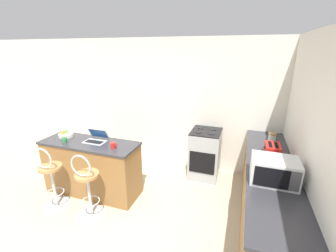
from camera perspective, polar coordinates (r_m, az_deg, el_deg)
The scene contains 16 objects.
ground_plane at distance 3.54m, azimuth -18.60°, elevation -24.33°, with size 20.00×20.00×0.00m, color #BCAD8E.
wall_back at distance 4.75m, azimuth -3.28°, elevation 5.78°, with size 12.00×0.06×2.60m.
wall_right at distance 2.35m, azimuth 35.92°, elevation -12.08°, with size 0.06×12.00×2.60m.
breakfast_bar at distance 4.09m, azimuth -18.73°, elevation -9.93°, with size 1.64×0.59×0.94m.
counter_right at distance 3.45m, azimuth 23.75°, elevation -16.34°, with size 0.62×2.83×0.94m.
bar_stool_near at distance 3.95m, azimuth -27.51°, elevation -11.87°, with size 0.40×0.40×1.04m.
bar_stool_far at distance 3.54m, azimuth -19.74°, elevation -14.44°, with size 0.40×0.40×1.04m.
laptop at distance 3.89m, azimuth -17.73°, elevation -2.94°, with size 0.36×0.28×0.20m.
microwave at distance 2.84m, azimuth 25.37°, elevation -10.15°, with size 0.50×0.38×0.28m.
toaster at distance 3.50m, azimuth 24.98°, elevation -5.65°, with size 0.22×0.31×0.18m.
stove_range at distance 4.41m, azimuth 9.36°, elevation -6.98°, with size 0.55×0.60×0.94m.
mug_green at distance 4.02m, azimuth -24.79°, elevation -3.22°, with size 0.09×0.07×0.09m.
mug_blue at distance 3.76m, azimuth 25.47°, elevation -4.80°, with size 0.10×0.08×0.09m.
mug_red at distance 3.55m, azimuth -13.71°, elevation -4.78°, with size 0.10×0.08×0.09m.
fruit_bowl at distance 4.28m, azimuth -24.56°, elevation -2.00°, with size 0.25×0.25×0.10m.
storage_jar at distance 3.99m, azimuth 24.88°, elevation -2.78°, with size 0.12×0.12×0.17m.
Camera 1 is at (1.76, -1.96, 2.37)m, focal length 24.00 mm.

